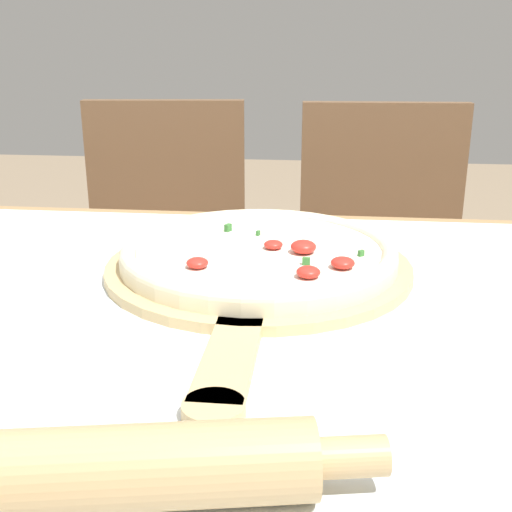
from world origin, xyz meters
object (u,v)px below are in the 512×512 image
object	(u,v)px
chair_left	(165,262)
chair_right	(381,270)
rolling_pin	(45,472)
pizza	(259,252)
pizza_peel	(257,271)

from	to	relation	value
chair_left	chair_right	xyz separation A→B (m)	(0.51, 0.00, 0.00)
rolling_pin	chair_right	distance (m)	1.18
pizza	chair_left	world-z (taller)	chair_left
rolling_pin	pizza	bearing A→B (deg)	79.08
pizza	chair_right	world-z (taller)	chair_right
pizza_peel	pizza	xyz separation A→B (m)	(0.00, 0.02, 0.02)
pizza	rolling_pin	size ratio (longest dim) A/B	0.81
pizza_peel	pizza	size ratio (longest dim) A/B	1.59
pizza	chair_right	size ratio (longest dim) A/B	0.38
rolling_pin	pizza_peel	bearing A→B (deg)	78.71
pizza_peel	chair_right	bearing A→B (deg)	72.76
pizza	chair_right	bearing A→B (deg)	72.39
rolling_pin	chair_left	xyz separation A→B (m)	(-0.21, 1.11, -0.26)
pizza	rolling_pin	xyz separation A→B (m)	(-0.08, -0.43, 0.00)
rolling_pin	chair_right	world-z (taller)	chair_right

